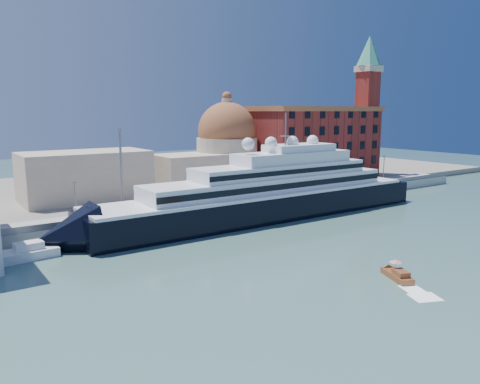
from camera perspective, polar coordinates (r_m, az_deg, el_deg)
ground at (r=82.72m, az=7.79°, el=-6.95°), size 400.00×400.00×0.00m
quay at (r=109.07m, az=-4.34°, el=-2.11°), size 180.00×10.00×2.50m
land at (r=145.41m, az=-12.55°, el=0.58°), size 260.00×72.00×2.00m
quay_fence at (r=104.91m, az=-3.10°, el=-1.54°), size 180.00×0.10×1.20m
superyacht at (r=102.69m, az=1.73°, el=-0.86°), size 91.62×12.70×27.38m
service_barge at (r=83.93m, az=-25.56°, el=-6.99°), size 13.32×5.34×2.93m
water_taxi at (r=71.49m, az=18.66°, el=-9.52°), size 4.20×6.29×2.84m
warehouse at (r=153.08m, az=9.17°, el=5.96°), size 43.00×19.00×23.25m
campanile at (r=170.35m, az=15.26°, el=11.16°), size 8.40×8.40×47.00m
church at (r=131.22m, az=-7.24°, el=4.12°), size 66.00×18.00×25.50m
lamp_posts at (r=100.32m, az=-10.15°, el=1.70°), size 120.80×2.40×18.00m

